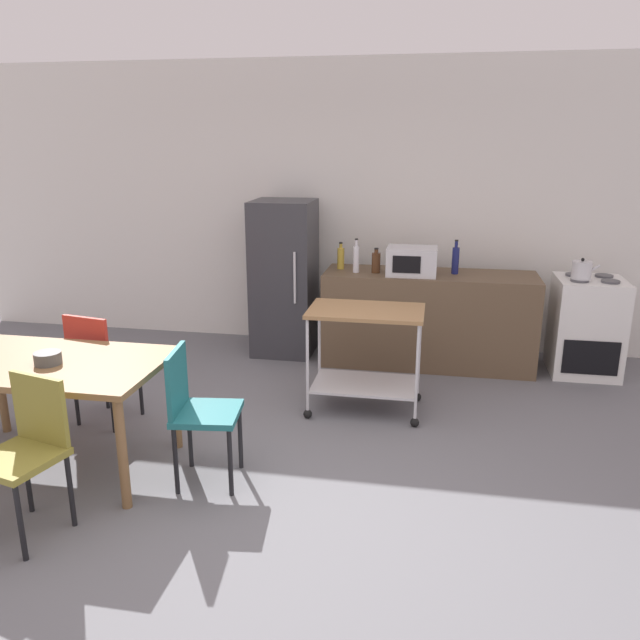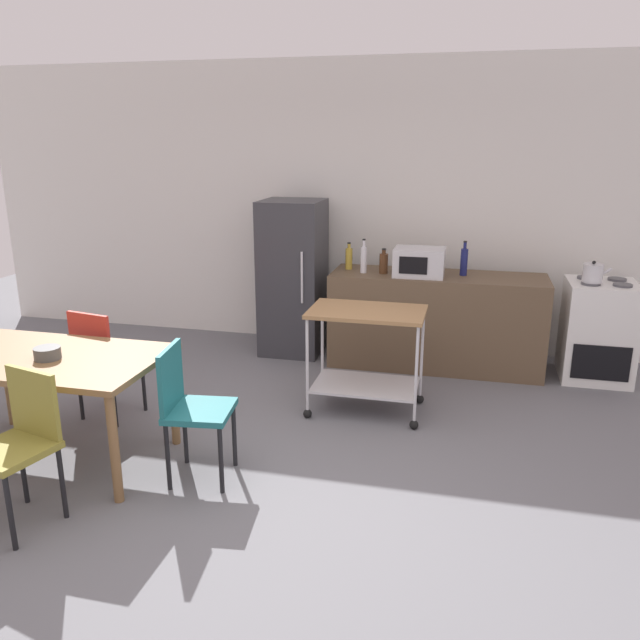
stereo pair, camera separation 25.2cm
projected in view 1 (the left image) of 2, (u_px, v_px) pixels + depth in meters
name	position (u px, v px, depth m)	size (l,w,h in m)	color
ground_plane	(269.00, 496.00, 3.91)	(12.00, 12.00, 0.00)	slate
back_wall	(346.00, 206.00, 6.52)	(8.40, 0.12, 2.90)	silver
kitchen_counter	(428.00, 319.00, 6.08)	(2.00, 0.64, 0.90)	brown
dining_table	(49.00, 372.00, 4.10)	(1.50, 0.90, 0.75)	brown
chair_red	(99.00, 360.00, 4.76)	(0.47, 0.47, 0.89)	#B72D23
chair_teal	(197.00, 406.00, 3.95)	(0.45, 0.45, 0.89)	#1E666B
chair_olive	(27.00, 446.00, 3.45)	(0.49, 0.49, 0.89)	olive
stove_oven	(586.00, 326.00, 5.84)	(0.60, 0.61, 0.92)	white
refrigerator	(284.00, 278.00, 6.34)	(0.60, 0.63, 1.55)	#333338
kitchen_cart	(365.00, 343.00, 4.99)	(0.91, 0.57, 0.85)	olive
bottle_sesame_oil	(341.00, 258.00, 6.14)	(0.07, 0.07, 0.26)	gold
bottle_hot_sauce	(356.00, 258.00, 5.97)	(0.06, 0.06, 0.32)	silver
bottle_vinegar	(376.00, 262.00, 5.96)	(0.08, 0.08, 0.24)	#4C2D19
microwave	(412.00, 261.00, 5.86)	(0.46, 0.35, 0.26)	silver
bottle_wine	(455.00, 260.00, 5.91)	(0.07, 0.07, 0.32)	navy
fruit_bowl	(48.00, 358.00, 4.01)	(0.17, 0.17, 0.08)	#4C4C4C
kettle	(582.00, 270.00, 5.62)	(0.24, 0.17, 0.19)	silver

